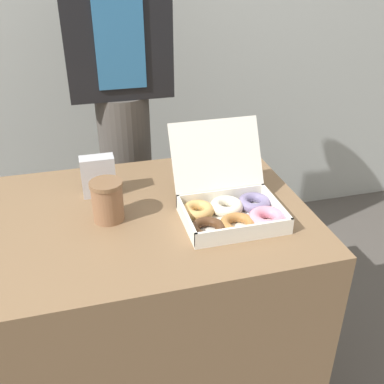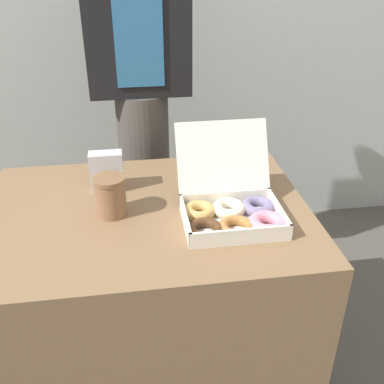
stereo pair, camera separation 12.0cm
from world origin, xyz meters
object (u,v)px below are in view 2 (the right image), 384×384
object	(u,v)px
donut_box	(233,210)
coffee_cup	(110,196)
person_customer	(141,85)
napkin_holder	(107,171)

from	to	relation	value
donut_box	coffee_cup	xyz separation A→B (m)	(-0.34, 0.08, 0.03)
coffee_cup	person_customer	world-z (taller)	person_customer
coffee_cup	person_customer	bearing A→B (deg)	78.39
napkin_holder	person_customer	distance (m)	0.48
donut_box	person_customer	size ratio (longest dim) A/B	0.18
donut_box	person_customer	bearing A→B (deg)	107.80
coffee_cup	person_customer	distance (m)	0.62
coffee_cup	napkin_holder	size ratio (longest dim) A/B	0.94
coffee_cup	napkin_holder	bearing A→B (deg)	94.79
coffee_cup	person_customer	xyz separation A→B (m)	(0.12, 0.59, 0.15)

